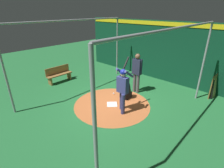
% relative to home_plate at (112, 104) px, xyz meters
% --- Properties ---
extents(ground_plane, '(26.62, 26.62, 0.00)m').
position_rel_home_plate_xyz_m(ground_plane, '(0.00, 0.00, -0.01)').
color(ground_plane, '#216633').
extents(dirt_circle, '(3.18, 3.18, 0.01)m').
position_rel_home_plate_xyz_m(dirt_circle, '(0.00, 0.00, -0.01)').
color(dirt_circle, '#B76033').
rests_on(dirt_circle, ground).
extents(home_plate, '(0.59, 0.59, 0.01)m').
position_rel_home_plate_xyz_m(home_plate, '(0.00, 0.00, 0.00)').
color(home_plate, white).
rests_on(home_plate, dirt_circle).
extents(batter, '(0.68, 0.49, 2.09)m').
position_rel_home_plate_xyz_m(batter, '(0.08, 0.63, 1.05)').
color(batter, navy).
rests_on(batter, ground).
extents(catcher, '(0.58, 0.40, 0.97)m').
position_rel_home_plate_xyz_m(catcher, '(-0.83, 0.04, 0.37)').
color(catcher, black).
rests_on(catcher, ground).
extents(umpire, '(0.24, 0.49, 1.88)m').
position_rel_home_plate_xyz_m(umpire, '(-1.70, 0.00, 1.06)').
color(umpire, '#4C4C51').
rests_on(umpire, ground).
extents(back_wall, '(0.22, 10.62, 3.17)m').
position_rel_home_plate_xyz_m(back_wall, '(-4.05, 0.00, 1.59)').
color(back_wall, '#0C3D26').
rests_on(back_wall, ground).
extents(cage_frame, '(6.10, 4.86, 3.30)m').
position_rel_home_plate_xyz_m(cage_frame, '(0.00, 0.00, 2.29)').
color(cage_frame, gray).
rests_on(cage_frame, ground).
extents(bat_rack, '(1.06, 0.20, 1.05)m').
position_rel_home_plate_xyz_m(bat_rack, '(-3.80, 2.85, 0.48)').
color(bat_rack, olive).
rests_on(bat_rack, ground).
extents(bench, '(1.41, 0.36, 0.85)m').
position_rel_home_plate_xyz_m(bench, '(0.13, -3.85, 0.42)').
color(bench, olive).
rests_on(bench, ground).
extents(baseball_0, '(0.07, 0.07, 0.07)m').
position_rel_home_plate_xyz_m(baseball_0, '(-0.75, -0.60, 0.03)').
color(baseball_0, white).
rests_on(baseball_0, dirt_circle).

